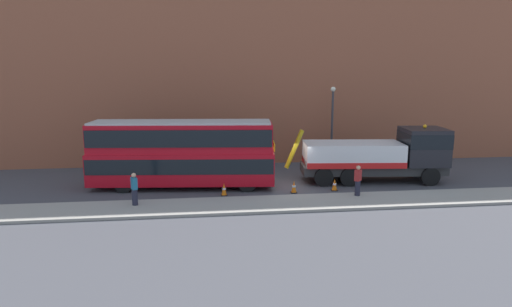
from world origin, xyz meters
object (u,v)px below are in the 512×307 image
(pedestrian_onlooker, at_px, (134,189))
(traffic_cone_midway, at_px, (294,187))
(pedestrian_bystander, at_px, (358,181))
(traffic_cone_near_truck, at_px, (335,185))
(street_lamp, at_px, (332,119))
(traffic_cone_near_bus, at_px, (224,190))
(recovery_tow_truck, at_px, (380,154))
(double_decker_bus, at_px, (182,151))

(pedestrian_onlooker, xyz_separation_m, traffic_cone_midway, (8.78, 1.78, -0.64))
(pedestrian_bystander, height_order, traffic_cone_midway, pedestrian_bystander)
(traffic_cone_near_truck, bearing_deg, street_lamp, 75.52)
(street_lamp, bearing_deg, pedestrian_onlooker, -146.65)
(traffic_cone_near_bus, relative_size, traffic_cone_midway, 1.00)
(recovery_tow_truck, xyz_separation_m, pedestrian_bystander, (-2.67, -3.41, -0.77))
(pedestrian_onlooker, xyz_separation_m, traffic_cone_near_truck, (11.27, 1.96, -0.64))
(traffic_cone_near_bus, distance_m, street_lamp, 11.16)
(street_lamp, bearing_deg, traffic_cone_near_truck, -104.48)
(double_decker_bus, height_order, traffic_cone_near_truck, double_decker_bus)
(traffic_cone_near_bus, bearing_deg, recovery_tow_truck, 11.26)
(double_decker_bus, bearing_deg, traffic_cone_near_bus, -34.98)
(recovery_tow_truck, distance_m, traffic_cone_near_bus, 10.33)
(pedestrian_bystander, relative_size, traffic_cone_midway, 2.38)
(recovery_tow_truck, height_order, traffic_cone_near_truck, recovery_tow_truck)
(recovery_tow_truck, xyz_separation_m, street_lamp, (-1.78, 4.82, 1.71))
(pedestrian_bystander, xyz_separation_m, traffic_cone_near_truck, (-0.81, 1.65, -0.64))
(pedestrian_onlooker, xyz_separation_m, traffic_cone_near_bus, (4.71, 1.72, -0.64))
(traffic_cone_near_bus, bearing_deg, traffic_cone_midway, 0.93)
(traffic_cone_near_bus, bearing_deg, double_decker_bus, 139.40)
(recovery_tow_truck, distance_m, pedestrian_bystander, 4.40)
(recovery_tow_truck, relative_size, pedestrian_bystander, 5.98)
(pedestrian_onlooker, relative_size, street_lamp, 0.29)
(pedestrian_onlooker, bearing_deg, traffic_cone_near_bus, -3.15)
(double_decker_bus, xyz_separation_m, traffic_cone_near_bus, (2.39, -2.05, -1.89))
(double_decker_bus, distance_m, pedestrian_onlooker, 4.60)
(recovery_tow_truck, xyz_separation_m, traffic_cone_near_bus, (-10.04, -2.00, -1.42))
(traffic_cone_midway, xyz_separation_m, street_lamp, (4.19, 6.75, 3.13))
(traffic_cone_near_bus, bearing_deg, pedestrian_bystander, -10.82)
(pedestrian_bystander, bearing_deg, traffic_cone_near_bus, 35.61)
(recovery_tow_truck, relative_size, traffic_cone_near_bus, 14.21)
(double_decker_bus, distance_m, street_lamp, 11.73)
(recovery_tow_truck, relative_size, street_lamp, 1.76)
(double_decker_bus, distance_m, traffic_cone_near_truck, 9.32)
(pedestrian_onlooker, height_order, pedestrian_bystander, same)
(pedestrian_bystander, xyz_separation_m, traffic_cone_near_bus, (-7.37, 1.41, -0.64))
(traffic_cone_near_bus, distance_m, traffic_cone_near_truck, 6.56)
(recovery_tow_truck, xyz_separation_m, traffic_cone_near_truck, (-3.48, -1.76, -1.42))
(recovery_tow_truck, relative_size, double_decker_bus, 0.91)
(pedestrian_onlooker, relative_size, pedestrian_bystander, 1.00)
(traffic_cone_near_bus, relative_size, traffic_cone_near_truck, 1.00)
(pedestrian_bystander, relative_size, street_lamp, 0.29)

